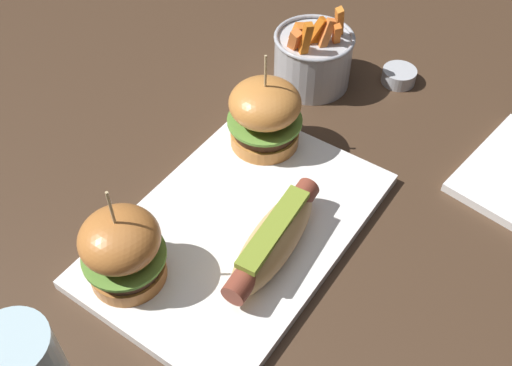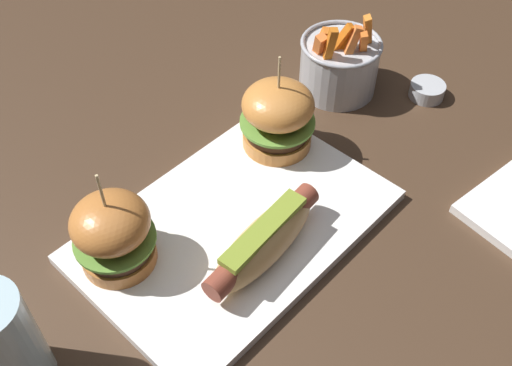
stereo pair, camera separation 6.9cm
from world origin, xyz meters
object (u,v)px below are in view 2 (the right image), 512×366
at_px(slider_left, 113,233).
at_px(water_glass, 3,344).
at_px(slider_right, 278,116).
at_px(platter_main, 235,226).
at_px(fries_bucket, 339,64).
at_px(hot_dog, 264,241).
at_px(sauce_ramekin, 427,90).

bearing_deg(slider_left, water_glass, -167.91).
bearing_deg(slider_right, platter_main, -157.93).
relative_size(slider_right, fries_bucket, 1.03).
distance_m(hot_dog, slider_left, 0.16).
relative_size(hot_dog, slider_left, 1.29).
bearing_deg(fries_bucket, slider_right, -171.43).
height_order(slider_right, sauce_ramekin, slider_right).
bearing_deg(water_glass, sauce_ramekin, -4.86).
xyz_separation_m(hot_dog, slider_right, (0.15, 0.11, 0.02)).
distance_m(slider_left, sauce_ramekin, 0.51).
bearing_deg(hot_dog, platter_main, 78.33).
bearing_deg(platter_main, hot_dog, -101.67).
bearing_deg(hot_dog, slider_left, 135.17).
xyz_separation_m(hot_dog, slider_left, (-0.11, 0.11, 0.02)).
bearing_deg(water_glass, platter_main, -5.23).
distance_m(slider_left, water_glass, 0.15).
xyz_separation_m(slider_left, sauce_ramekin, (0.50, -0.09, -0.05)).
bearing_deg(platter_main, slider_right, 22.07).
bearing_deg(sauce_ramekin, slider_right, 160.44).
bearing_deg(fries_bucket, sauce_ramekin, -55.04).
bearing_deg(water_glass, slider_left, 12.09).
bearing_deg(hot_dog, water_glass, 162.80).
bearing_deg(slider_left, platter_main, -24.43).
height_order(slider_left, fries_bucket, slider_left).
xyz_separation_m(platter_main, fries_bucket, (0.30, 0.08, 0.04)).
distance_m(hot_dog, sauce_ramekin, 0.39).
relative_size(slider_left, slider_right, 0.99).
bearing_deg(sauce_ramekin, fries_bucket, 124.96).
bearing_deg(platter_main, fries_bucket, 14.93).
distance_m(hot_dog, water_glass, 0.28).
bearing_deg(fries_bucket, slider_left, -177.05).
xyz_separation_m(platter_main, sauce_ramekin, (0.37, -0.03, 0.00)).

